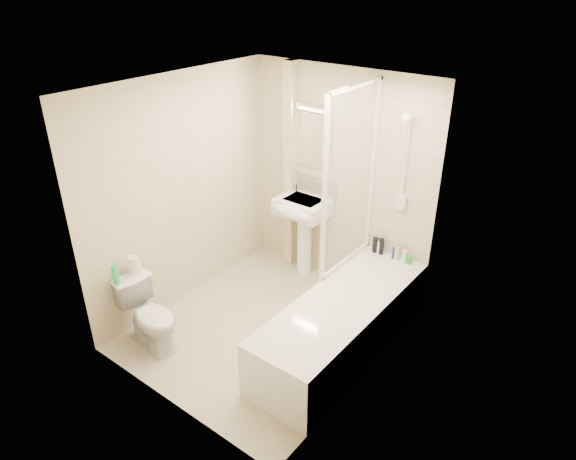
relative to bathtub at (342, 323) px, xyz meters
The scene contains 26 objects.
floor 0.83m from the bathtub, 165.07° to the right, with size 2.50×2.50×0.00m, color beige.
wall_back 1.58m from the bathtub, 125.54° to the left, with size 2.20×0.02×2.40m, color beige.
wall_left 2.07m from the bathtub, behind, with size 0.02×2.50×2.40m, color beige.
wall_right 1.00m from the bathtub, 29.74° to the right, with size 0.02×2.50×2.40m, color beige.
ceiling 2.25m from the bathtub, 165.07° to the right, with size 2.20×2.50×0.02m, color white.
tile_back 1.54m from the bathtub, 90.00° to the left, with size 0.70×0.01×1.75m, color beige.
tile_right 1.19m from the bathtub, ahead, with size 0.01×2.10×1.75m, color beige.
pipe_boxing 1.92m from the bathtub, 144.15° to the left, with size 0.12×0.12×2.40m, color beige.
splashback 1.67m from the bathtub, 136.09° to the left, with size 0.60×0.01×0.30m, color beige.
mirror 1.98m from the bathtub, 136.14° to the left, with size 0.46×0.01×0.60m, color white.
strip_light 2.23m from the bathtub, 136.78° to the left, with size 0.42×0.07×0.07m, color silver.
bathtub is the anchor object (origin of this frame).
shower_screen 1.35m from the bathtub, 120.33° to the left, with size 0.04×0.92×1.80m.
shower_fixture 1.60m from the bathtub, 90.10° to the left, with size 0.10×0.16×0.99m.
pedestal_sink 1.44m from the bathtub, 143.02° to the left, with size 0.57×0.51×1.10m.
bottle_black_a 1.04m from the bathtub, 102.66° to the left, with size 0.06×0.06×0.17m, color black.
bottle_white_a 1.03m from the bathtub, 99.60° to the left, with size 0.05×0.05×0.14m, color silver.
bottle_black_b 1.03m from the bathtub, 98.57° to the left, with size 0.06×0.06×0.18m, color black.
bottle_blue 1.01m from the bathtub, 89.49° to the left, with size 0.05×0.05×0.12m, color navy.
bottle_cream 1.02m from the bathtub, 87.58° to the left, with size 0.05×0.05×0.15m, color beige.
bottle_white_b 1.02m from the bathtub, 82.71° to the left, with size 0.05×0.05×0.12m, color white.
bottle_green 1.02m from the bathtub, 79.59° to the left, with size 0.06×0.06×0.09m, color green.
toilet 1.81m from the bathtub, 144.46° to the right, with size 0.69×0.44×0.66m, color white.
toilet_roll_lower 2.03m from the bathtub, 151.04° to the right, with size 0.12×0.12×0.09m, color white.
toilet_roll_upper 2.03m from the bathtub, 149.57° to the right, with size 0.10×0.10×0.11m, color white.
green_bottle 2.14m from the bathtub, 145.54° to the right, with size 0.06×0.06×0.19m, color #29C95A.
Camera 1 is at (2.69, -3.16, 3.27)m, focal length 32.00 mm.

